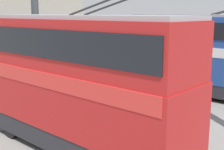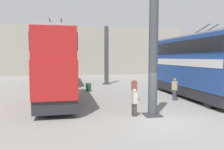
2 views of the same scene
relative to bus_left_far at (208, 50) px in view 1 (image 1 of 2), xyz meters
The scene contains 6 objects.
support_column_far 11.90m from the bus_left_far, 27.50° to the left, with size 0.94×0.94×7.23m.
bus_left_far is the anchor object (origin of this frame).
bus_right_near 10.98m from the bus_left_far, 90.53° to the left, with size 9.20×2.54×5.80m.
person_by_left_row 2.98m from the bus_left_far, 111.98° to the left, with size 0.48×0.45×1.74m.
person_aisle_midway 5.62m from the bus_left_far, 94.47° to the left, with size 0.27×0.44×1.78m.
oil_drum 10.05m from the bus_left_far, 58.34° to the left, with size 0.56×0.56×0.82m.
Camera 1 is at (-2.53, 13.03, 5.27)m, focal length 50.00 mm.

